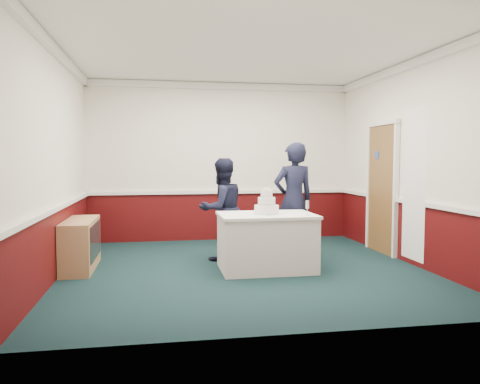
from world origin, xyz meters
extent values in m
plane|color=#122B29|center=(0.00, 0.00, 0.00)|extent=(5.00, 5.00, 0.00)
cube|color=white|center=(0.00, 2.48, 1.50)|extent=(5.00, 0.05, 3.00)
cube|color=white|center=(-2.48, 0.00, 1.50)|extent=(0.05, 5.00, 3.00)
cube|color=white|center=(2.48, 0.00, 1.50)|extent=(0.05, 5.00, 3.00)
cube|color=white|center=(0.00, 0.00, 2.98)|extent=(5.00, 5.00, 0.05)
cube|color=#44090A|center=(0.00, 2.48, 0.45)|extent=(5.00, 0.02, 0.90)
cube|color=white|center=(0.00, 2.47, 0.92)|extent=(4.98, 0.05, 0.06)
cube|color=white|center=(0.00, 2.46, 2.93)|extent=(5.00, 0.08, 0.12)
cube|color=olive|center=(2.46, 0.80, 1.05)|extent=(0.05, 0.90, 2.10)
cube|color=#234799|center=(2.44, 0.95, 1.62)|extent=(0.01, 0.12, 0.12)
cube|color=white|center=(2.42, -0.25, 1.20)|extent=(0.02, 0.60, 2.20)
cube|color=tan|center=(-2.28, 0.40, 0.35)|extent=(0.40, 1.20, 0.70)
cube|color=black|center=(-2.07, 0.40, 0.40)|extent=(0.01, 1.00, 0.50)
cube|color=white|center=(0.29, -0.09, 0.38)|extent=(1.28, 0.88, 0.76)
cube|color=white|center=(0.29, -0.09, 0.77)|extent=(1.32, 0.92, 0.04)
cylinder|color=white|center=(0.29, -0.09, 0.85)|extent=(0.34, 0.34, 0.12)
cylinder|color=silver|center=(0.29, -0.09, 0.80)|extent=(0.35, 0.35, 0.03)
cylinder|color=white|center=(0.29, -0.09, 0.97)|extent=(0.24, 0.24, 0.11)
cylinder|color=silver|center=(0.29, -0.09, 0.92)|extent=(0.25, 0.25, 0.02)
cylinder|color=white|center=(0.29, -0.09, 1.07)|extent=(0.16, 0.16, 0.10)
cylinder|color=silver|center=(0.29, -0.09, 1.03)|extent=(0.17, 0.17, 0.02)
sphere|color=#EDE5C9|center=(0.29, -0.09, 1.14)|extent=(0.03, 0.03, 0.03)
sphere|color=#EDE5C9|center=(0.32, -0.08, 1.14)|extent=(0.03, 0.03, 0.03)
sphere|color=#EDE5C9|center=(0.27, -0.07, 1.14)|extent=(0.03, 0.03, 0.03)
sphere|color=#EDE5C9|center=(0.31, -0.11, 1.14)|extent=(0.03, 0.03, 0.03)
sphere|color=#EDE5C9|center=(0.27, -0.10, 1.14)|extent=(0.03, 0.03, 0.03)
cube|color=silver|center=(0.26, -0.29, 0.79)|extent=(0.10, 0.21, 0.00)
cylinder|color=silver|center=(0.79, -0.37, 0.79)|extent=(0.05, 0.05, 0.01)
cylinder|color=silver|center=(0.79, -0.37, 0.84)|extent=(0.01, 0.01, 0.09)
cylinder|color=silver|center=(0.79, -0.37, 0.94)|extent=(0.04, 0.04, 0.11)
imported|color=black|center=(-0.23, 0.69, 0.78)|extent=(0.94, 0.86, 1.57)
imported|color=black|center=(0.90, 0.64, 0.91)|extent=(0.72, 0.53, 1.81)
camera|label=1|loc=(-1.18, -6.40, 1.55)|focal=35.00mm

